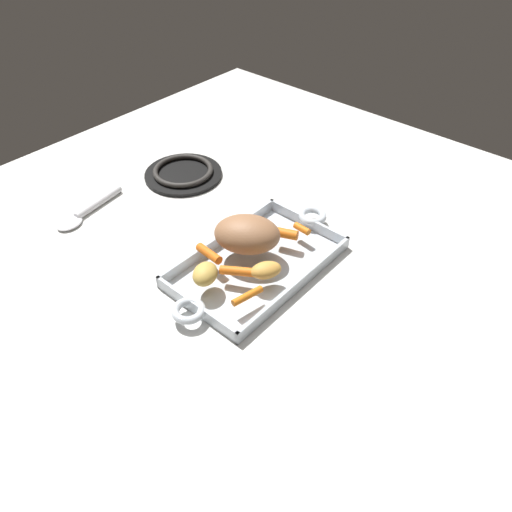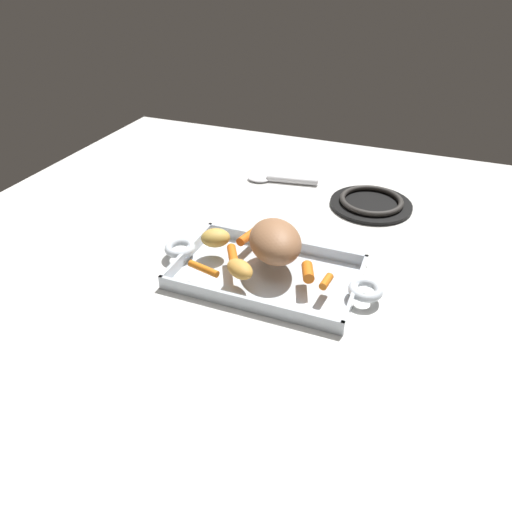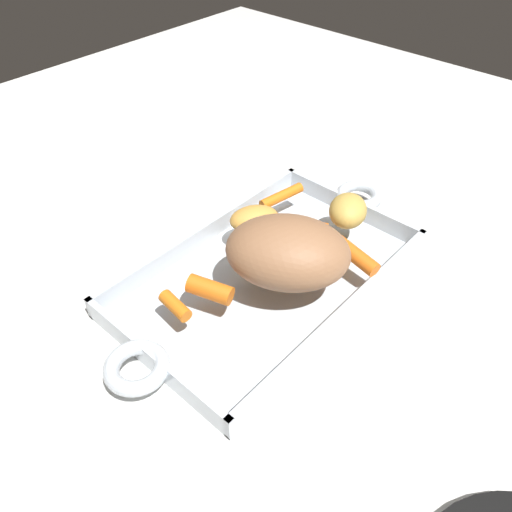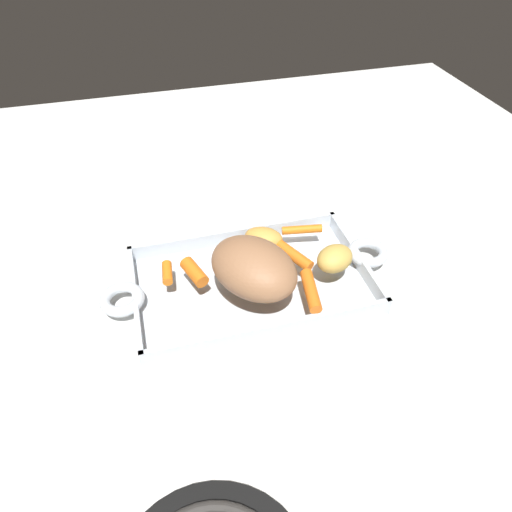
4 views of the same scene
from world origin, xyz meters
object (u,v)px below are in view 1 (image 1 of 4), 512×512
(baby_carrot_southeast, at_px, (247,296))
(potato_golden_small, at_px, (205,274))
(baby_carrot_center_left, at_px, (302,229))
(stove_burner_rear, at_px, (183,173))
(potato_whole, at_px, (266,270))
(pork_roast, at_px, (247,234))
(baby_carrot_short, at_px, (286,234))
(serving_spoon, at_px, (87,211))
(roasting_dish, at_px, (257,263))
(baby_carrot_southwest, at_px, (209,254))
(baby_carrot_northeast, at_px, (237,271))

(baby_carrot_southeast, height_order, potato_golden_small, potato_golden_small)
(baby_carrot_center_left, height_order, stove_burner_rear, baby_carrot_center_left)
(potato_whole, bearing_deg, potato_golden_small, -41.92)
(pork_roast, bearing_deg, baby_carrot_short, 153.01)
(serving_spoon, bearing_deg, baby_carrot_southeast, 83.76)
(stove_burner_rear, height_order, serving_spoon, stove_burner_rear)
(baby_carrot_center_left, bearing_deg, potato_golden_small, -10.87)
(baby_carrot_center_left, xyz_separation_m, potato_whole, (0.16, 0.03, 0.01))
(roasting_dish, relative_size, baby_carrot_southwest, 6.61)
(pork_roast, relative_size, potato_golden_small, 2.28)
(baby_carrot_northeast, relative_size, potato_golden_small, 1.13)
(baby_carrot_short, xyz_separation_m, potato_golden_small, (0.21, -0.04, 0.01))
(baby_carrot_northeast, xyz_separation_m, potato_golden_small, (0.05, -0.03, 0.01))
(roasting_dish, xyz_separation_m, baby_carrot_southwest, (0.07, -0.07, 0.03))
(baby_carrot_center_left, height_order, serving_spoon, baby_carrot_center_left)
(baby_carrot_short, xyz_separation_m, stove_burner_rear, (-0.06, -0.40, -0.03))
(baby_carrot_short, xyz_separation_m, potato_whole, (0.12, 0.05, 0.00))
(roasting_dish, xyz_separation_m, stove_burner_rear, (-0.14, -0.39, 0.00))
(pork_roast, distance_m, baby_carrot_northeast, 0.09)
(stove_burner_rear, bearing_deg, baby_carrot_short, 82.16)
(baby_carrot_short, height_order, potato_whole, potato_whole)
(roasting_dish, xyz_separation_m, potato_golden_small, (0.13, -0.03, 0.04))
(baby_carrot_southeast, height_order, baby_carrot_short, baby_carrot_short)
(pork_roast, bearing_deg, baby_carrot_center_left, 155.87)
(baby_carrot_center_left, xyz_separation_m, stove_burner_rear, (-0.02, -0.41, -0.03))
(potato_golden_small, height_order, stove_burner_rear, potato_golden_small)
(baby_carrot_southeast, xyz_separation_m, baby_carrot_center_left, (-0.24, -0.05, 0.00))
(pork_roast, distance_m, baby_carrot_center_left, 0.14)
(roasting_dish, distance_m, baby_carrot_southeast, 0.13)
(roasting_dish, xyz_separation_m, baby_carrot_short, (-0.09, 0.01, 0.03))
(baby_carrot_southwest, xyz_separation_m, stove_burner_rear, (-0.21, -0.32, -0.03))
(baby_carrot_southwest, relative_size, potato_golden_small, 1.14)
(baby_carrot_northeast, relative_size, baby_carrot_center_left, 1.72)
(pork_roast, relative_size, baby_carrot_southeast, 2.08)
(pork_roast, xyz_separation_m, baby_carrot_short, (-0.08, 0.04, -0.03))
(baby_carrot_southeast, xyz_separation_m, serving_spoon, (0.02, -0.51, -0.03))
(potato_whole, bearing_deg, roasting_dish, -122.98)
(baby_carrot_southeast, relative_size, baby_carrot_center_left, 1.67)
(baby_carrot_southeast, distance_m, baby_carrot_center_left, 0.24)
(baby_carrot_southeast, bearing_deg, serving_spoon, -87.40)
(baby_carrot_southeast, distance_m, potato_whole, 0.07)
(baby_carrot_northeast, height_order, potato_golden_small, potato_golden_small)
(baby_carrot_short, bearing_deg, potato_whole, 20.35)
(roasting_dish, height_order, baby_carrot_northeast, baby_carrot_northeast)
(baby_carrot_northeast, xyz_separation_m, potato_whole, (-0.04, 0.05, 0.01))
(baby_carrot_short, distance_m, potato_whole, 0.13)
(baby_carrot_southwest, bearing_deg, roasting_dish, 133.83)
(baby_carrot_southwest, bearing_deg, baby_carrot_southeast, 75.52)
(potato_golden_small, bearing_deg, stove_burner_rear, -126.43)
(pork_roast, height_order, potato_golden_small, pork_roast)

